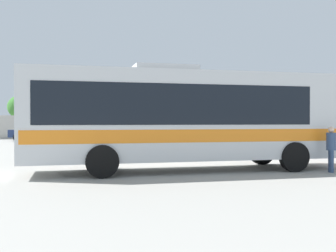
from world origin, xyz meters
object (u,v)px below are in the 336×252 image
(attendant_by_bus_door, at_px, (331,147))
(coach_bus_silver_orange, at_px, (184,115))
(utility_pole_near, at_px, (218,103))
(parked_car_second_grey, at_px, (99,132))
(roadside_tree_midright, at_px, (67,102))
(roadside_tree_midleft, at_px, (23,107))
(parked_car_leftmost_dark_blue, at_px, (35,132))

(attendant_by_bus_door, bearing_deg, coach_bus_silver_orange, 164.36)
(coach_bus_silver_orange, bearing_deg, utility_pole_near, 70.85)
(coach_bus_silver_orange, relative_size, attendant_by_bus_door, 7.31)
(parked_car_second_grey, distance_m, roadside_tree_midright, 10.25)
(roadside_tree_midleft, distance_m, roadside_tree_midright, 4.87)
(parked_car_leftmost_dark_blue, relative_size, utility_pole_near, 0.58)
(attendant_by_bus_door, bearing_deg, utility_pole_near, 79.79)
(parked_car_leftmost_dark_blue, relative_size, roadside_tree_midright, 0.75)
(parked_car_leftmost_dark_blue, relative_size, parked_car_second_grey, 0.96)
(coach_bus_silver_orange, relative_size, utility_pole_near, 1.59)
(coach_bus_silver_orange, distance_m, roadside_tree_midleft, 34.97)
(coach_bus_silver_orange, xyz_separation_m, attendant_by_bus_door, (4.90, -1.37, -1.08))
(attendant_by_bus_door, height_order, utility_pole_near, utility_pole_near)
(coach_bus_silver_orange, bearing_deg, roadside_tree_midleft, 108.79)
(attendant_by_bus_door, bearing_deg, roadside_tree_midright, 108.06)
(coach_bus_silver_orange, height_order, utility_pole_near, utility_pole_near)
(parked_car_second_grey, bearing_deg, attendant_by_bus_door, -73.12)
(utility_pole_near, distance_m, roadside_tree_midleft, 22.07)
(coach_bus_silver_orange, xyz_separation_m, roadside_tree_midleft, (-11.26, 33.08, 1.36))
(attendant_by_bus_door, relative_size, roadside_tree_midright, 0.28)
(utility_pole_near, bearing_deg, attendant_by_bus_door, -100.21)
(attendant_by_bus_door, relative_size, utility_pole_near, 0.22)
(coach_bus_silver_orange, xyz_separation_m, parked_car_second_grey, (-2.91, 24.35, -1.22))
(parked_car_second_grey, relative_size, roadside_tree_midright, 0.78)
(coach_bus_silver_orange, height_order, roadside_tree_midright, roadside_tree_midright)
(parked_car_second_grey, bearing_deg, parked_car_leftmost_dark_blue, -177.42)
(parked_car_leftmost_dark_blue, distance_m, utility_pole_near, 20.68)
(utility_pole_near, xyz_separation_m, roadside_tree_midleft, (-21.94, 2.34, -0.50))
(roadside_tree_midright, bearing_deg, roadside_tree_midleft, -176.21)
(attendant_by_bus_door, xyz_separation_m, roadside_tree_midright, (-11.34, 34.77, 3.10))
(attendant_by_bus_door, distance_m, utility_pole_near, 32.76)
(coach_bus_silver_orange, height_order, parked_car_second_grey, coach_bus_silver_orange)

